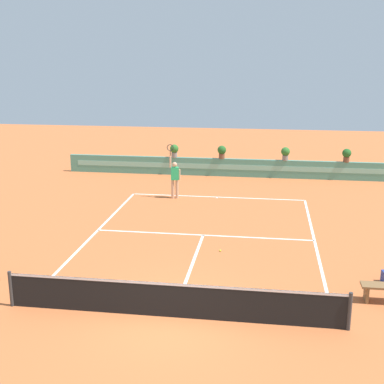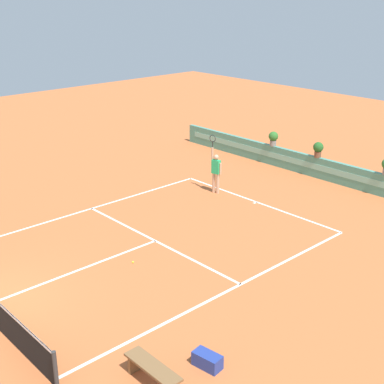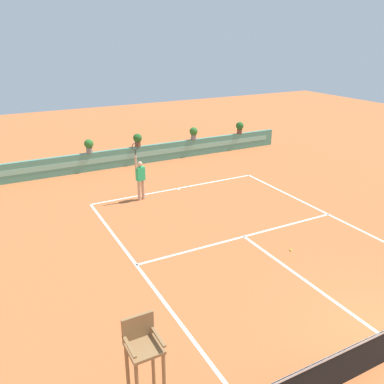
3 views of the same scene
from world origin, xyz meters
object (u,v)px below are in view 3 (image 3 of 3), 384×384
umpire_chair (143,358)px  potted_plant_centre (138,139)px  tennis_ball_near_baseline (291,250)px  potted_plant_left (89,145)px  tennis_player (140,177)px  potted_plant_far_right (240,127)px  potted_plant_right (194,132)px

umpire_chair → potted_plant_centre: 16.14m
umpire_chair → tennis_ball_near_baseline: bearing=28.2°
potted_plant_left → tennis_ball_near_baseline: bearing=-72.4°
potted_plant_centre → potted_plant_left: size_ratio=1.00×
tennis_ball_near_baseline → potted_plant_centre: bearing=94.9°
potted_plant_centre → potted_plant_left: 2.68m
tennis_player → potted_plant_left: 5.07m
umpire_chair → tennis_player: bearing=69.2°
tennis_player → potted_plant_far_right: bearing=30.3°
potted_plant_right → potted_plant_far_right: same height
potted_plant_left → potted_plant_right: same height
umpire_chair → tennis_player: size_ratio=0.83×
tennis_ball_near_baseline → potted_plant_centre: potted_plant_centre is taller
potted_plant_centre → potted_plant_far_right: same height
umpire_chair → potted_plant_centre: umpire_chair is taller
potted_plant_centre → potted_plant_far_right: bearing=0.0°
potted_plant_centre → potted_plant_left: (-2.68, 0.00, 0.00)m
potted_plant_centre → tennis_ball_near_baseline: bearing=-85.1°
umpire_chair → potted_plant_right: umpire_chair is taller
tennis_player → potted_plant_centre: 5.29m
tennis_ball_near_baseline → potted_plant_left: size_ratio=0.09×
potted_plant_centre → umpire_chair: bearing=-110.4°
tennis_player → potted_plant_right: 7.24m
umpire_chair → potted_plant_left: 15.41m
potted_plant_right → potted_plant_left: bearing=180.0°
potted_plant_centre → potted_plant_right: size_ratio=1.00×
tennis_player → potted_plant_centre: tennis_player is taller
umpire_chair → tennis_ball_near_baseline: (6.62, 3.56, -1.31)m
tennis_player → potted_plant_left: tennis_player is taller
tennis_player → potted_plant_centre: bearing=70.4°
potted_plant_left → potted_plant_centre: bearing=0.0°
potted_plant_centre → potted_plant_right: same height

